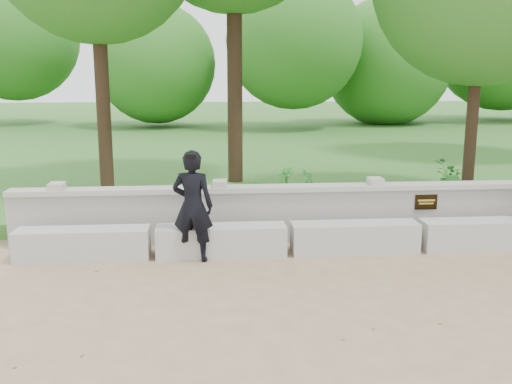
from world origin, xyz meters
TOP-DOWN VIEW (x-y plane):
  - ground at (0.00, 0.00)m, footprint 80.00×80.00m
  - lawn at (0.00, 14.00)m, footprint 40.00×22.00m
  - concrete_bench at (0.00, 1.90)m, footprint 11.90×0.45m
  - parapet_wall at (0.00, 2.60)m, footprint 12.50×0.35m
  - man_main at (-3.40, 1.71)m, footprint 0.66×0.60m
  - shrub_a at (-1.33, 4.29)m, footprint 0.40×0.38m
  - shrub_b at (1.30, 3.74)m, footprint 0.36×0.39m
  - shrub_c at (1.72, 4.82)m, footprint 0.81×0.78m
  - shrub_d at (-1.72, 4.36)m, footprint 0.49×0.49m

SIDE VIEW (x-z plane):
  - ground at x=0.00m, z-range 0.00..0.00m
  - lawn at x=0.00m, z-range 0.00..0.25m
  - concrete_bench at x=0.00m, z-range 0.00..0.45m
  - parapet_wall at x=0.00m, z-range 0.01..0.91m
  - shrub_b at x=1.30m, z-range 0.25..0.81m
  - shrub_a at x=-1.33m, z-range 0.25..0.88m
  - shrub_d at x=-1.72m, z-range 0.25..0.91m
  - shrub_c at x=1.72m, z-range 0.25..0.94m
  - man_main at x=-3.40m, z-range 0.00..1.60m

